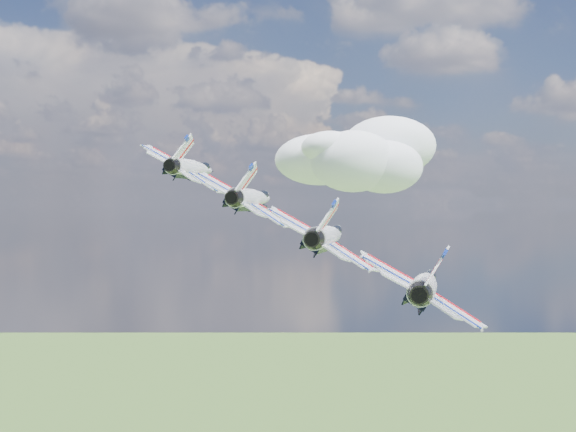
# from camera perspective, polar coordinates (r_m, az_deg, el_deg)

# --- Properties ---
(cloud_far) EXTENTS (56.50, 44.39, 22.20)m
(cloud_far) POSITION_cam_1_polar(r_m,az_deg,el_deg) (315.22, 5.57, 4.32)
(cloud_far) COLOR white
(jet_0) EXTENTS (13.34, 16.36, 8.72)m
(jet_0) POSITION_cam_1_polar(r_m,az_deg,el_deg) (86.67, -6.75, 3.37)
(jet_0) COLOR white
(jet_1) EXTENTS (13.34, 16.36, 8.72)m
(jet_1) POSITION_cam_1_polar(r_m,az_deg,el_deg) (77.16, -2.52, 1.26)
(jet_1) COLOR white
(jet_2) EXTENTS (13.34, 16.36, 8.72)m
(jet_2) POSITION_cam_1_polar(r_m,az_deg,el_deg) (68.32, 2.85, -1.43)
(jet_2) COLOR white
(jet_3) EXTENTS (13.34, 16.36, 8.72)m
(jet_3) POSITION_cam_1_polar(r_m,az_deg,el_deg) (60.44, 9.73, -4.84)
(jet_3) COLOR white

